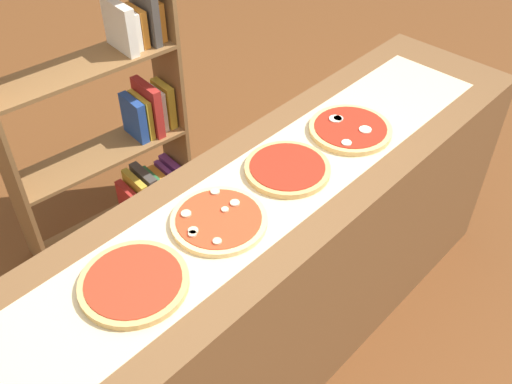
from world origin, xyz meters
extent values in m
plane|color=brown|center=(0.00, 0.00, 0.00)|extent=(12.00, 12.00, 0.00)
cube|color=brown|center=(0.00, 0.00, 0.45)|extent=(2.54, 0.57, 0.91)
cube|color=beige|center=(0.00, 0.00, 0.91)|extent=(2.17, 0.36, 0.00)
cylinder|color=tan|center=(-0.48, -0.01, 0.92)|extent=(0.30, 0.30, 0.02)
cylinder|color=red|center=(-0.48, -0.01, 0.93)|extent=(0.26, 0.26, 0.00)
cylinder|color=#E5C17F|center=(-0.16, 0.00, 0.92)|extent=(0.29, 0.29, 0.02)
cylinder|color=red|center=(-0.16, 0.00, 0.93)|extent=(0.26, 0.26, 0.00)
cylinder|color=#C6B28E|center=(-0.23, -0.07, 0.93)|extent=(0.03, 0.03, 0.01)
cylinder|color=#C6B28E|center=(-0.22, 0.08, 0.93)|extent=(0.03, 0.03, 0.01)
cylinder|color=#C6B28E|center=(-0.13, 0.01, 0.93)|extent=(0.02, 0.02, 0.01)
cylinder|color=#C6B28E|center=(-0.26, 0.01, 0.93)|extent=(0.03, 0.03, 0.01)
cylinder|color=#C6B28E|center=(-0.25, 0.01, 0.93)|extent=(0.03, 0.03, 0.01)
cylinder|color=#C6B28E|center=(-0.09, 0.01, 0.93)|extent=(0.03, 0.03, 0.01)
cylinder|color=#C6B28E|center=(-0.09, 0.09, 0.93)|extent=(0.03, 0.03, 0.01)
cylinder|color=tan|center=(0.16, 0.01, 0.92)|extent=(0.28, 0.28, 0.02)
cylinder|color=#AD2314|center=(0.16, 0.01, 0.93)|extent=(0.25, 0.25, 0.00)
cylinder|color=#DBB26B|center=(0.48, -0.01, 0.92)|extent=(0.30, 0.30, 0.02)
cylinder|color=#AD2314|center=(0.48, -0.01, 0.93)|extent=(0.26, 0.26, 0.00)
cylinder|color=#EFE5CC|center=(0.48, 0.06, 0.94)|extent=(0.05, 0.05, 0.00)
cylinder|color=#EFE5CC|center=(0.50, -0.06, 0.94)|extent=(0.04, 0.04, 0.00)
cylinder|color=#EFE5CC|center=(0.39, -0.06, 0.94)|extent=(0.03, 0.03, 0.00)
cylinder|color=#EFE5CC|center=(0.49, 0.05, 0.94)|extent=(0.04, 0.04, 0.00)
cube|color=brown|center=(0.49, 1.03, 0.69)|extent=(0.04, 0.24, 1.39)
cube|color=brown|center=(-0.33, 1.11, 0.69)|extent=(0.04, 0.24, 1.39)
cube|color=brown|center=(0.08, 1.07, 0.01)|extent=(0.82, 0.32, 0.02)
cube|color=#753384|center=(0.45, 1.03, 0.12)|extent=(0.06, 0.19, 0.21)
cube|color=#753384|center=(0.40, 1.04, 0.11)|extent=(0.04, 0.16, 0.19)
cube|color=orange|center=(0.36, 1.04, 0.11)|extent=(0.06, 0.16, 0.18)
cube|color=#2D753D|center=(0.32, 1.04, 0.12)|extent=(0.04, 0.16, 0.20)
cube|color=#47423D|center=(0.27, 1.05, 0.13)|extent=(0.07, 0.20, 0.23)
cube|color=gold|center=(0.22, 1.05, 0.13)|extent=(0.06, 0.20, 0.22)
cube|color=#B22823|center=(0.17, 1.06, 0.10)|extent=(0.06, 0.19, 0.17)
cube|color=brown|center=(0.08, 1.07, 0.47)|extent=(0.82, 0.32, 0.02)
cube|color=gold|center=(0.45, 1.03, 0.59)|extent=(0.05, 0.15, 0.22)
cube|color=silver|center=(0.41, 1.04, 0.58)|extent=(0.04, 0.14, 0.21)
cube|color=#B22823|center=(0.36, 1.04, 0.60)|extent=(0.06, 0.20, 0.25)
cube|color=gold|center=(0.32, 1.04, 0.58)|extent=(0.04, 0.17, 0.20)
cube|color=#234799|center=(0.28, 1.05, 0.58)|extent=(0.06, 0.17, 0.21)
cube|color=brown|center=(0.08, 1.07, 0.92)|extent=(0.82, 0.32, 0.02)
cube|color=orange|center=(0.45, 1.03, 1.02)|extent=(0.04, 0.14, 0.17)
cube|color=#47423D|center=(0.41, 1.03, 1.06)|extent=(0.05, 0.19, 0.25)
cube|color=orange|center=(0.36, 1.04, 1.02)|extent=(0.04, 0.14, 0.17)
cube|color=silver|center=(0.33, 1.04, 1.02)|extent=(0.05, 0.15, 0.17)
cube|color=silver|center=(0.28, 1.05, 1.04)|extent=(0.06, 0.21, 0.21)
camera|label=1|loc=(-0.99, -0.93, 2.14)|focal=40.85mm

